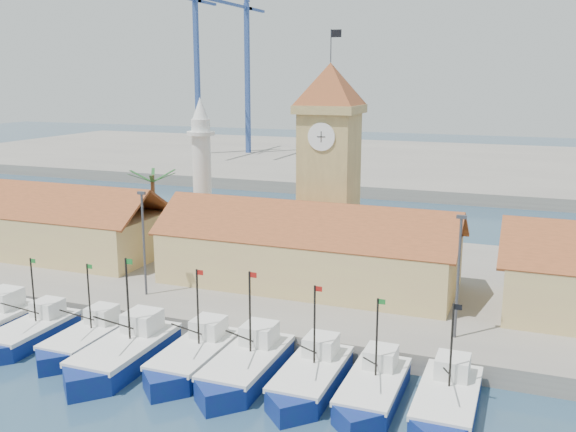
% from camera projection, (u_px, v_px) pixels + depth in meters
% --- Properties ---
extents(ground, '(400.00, 400.00, 0.00)m').
position_uv_depth(ground, '(204.00, 398.00, 40.51)').
color(ground, '#1A3647').
rests_on(ground, ground).
extents(quay, '(140.00, 32.00, 1.50)m').
position_uv_depth(quay, '(322.00, 278.00, 62.25)').
color(quay, gray).
rests_on(quay, ground).
extents(terminal, '(240.00, 80.00, 2.00)m').
position_uv_depth(terminal, '(443.00, 165.00, 140.65)').
color(terminal, gray).
rests_on(terminal, ground).
extents(boat_1, '(3.32, 9.09, 6.88)m').
position_uv_depth(boat_1, '(29.00, 334.00, 48.77)').
color(boat_1, navy).
rests_on(boat_1, ground).
extents(boat_2, '(3.30, 9.04, 6.84)m').
position_uv_depth(boat_2, '(85.00, 341.00, 47.46)').
color(boat_2, navy).
rests_on(boat_2, ground).
extents(boat_3, '(3.90, 10.69, 8.09)m').
position_uv_depth(boat_3, '(122.00, 356.00, 44.75)').
color(boat_3, navy).
rests_on(boat_3, ground).
extents(boat_4, '(3.57, 9.79, 7.41)m').
position_uv_depth(boat_4, '(193.00, 359.00, 44.32)').
color(boat_4, navy).
rests_on(boat_4, ground).
extents(boat_5, '(3.72, 10.19, 7.71)m').
position_uv_depth(boat_5, '(245.00, 368.00, 42.86)').
color(boat_5, navy).
rests_on(boat_5, ground).
extents(boat_6, '(3.50, 9.58, 7.25)m').
position_uv_depth(boat_6, '(310.00, 380.00, 41.38)').
color(boat_6, navy).
rests_on(boat_6, ground).
extents(boat_7, '(3.36, 9.19, 6.96)m').
position_uv_depth(boat_7, '(372.00, 392.00, 39.80)').
color(boat_7, navy).
rests_on(boat_7, ground).
extents(boat_8, '(3.48, 9.53, 7.21)m').
position_uv_depth(boat_8, '(446.00, 405.00, 38.23)').
color(boat_8, navy).
rests_on(boat_8, ground).
extents(hall_left, '(31.20, 10.13, 7.61)m').
position_uv_depth(hall_left, '(28.00, 227.00, 69.12)').
color(hall_left, tan).
rests_on(hall_left, quay).
extents(hall_center, '(27.04, 10.13, 7.61)m').
position_uv_depth(hall_center, '(308.00, 257.00, 57.91)').
color(hall_center, tan).
rests_on(hall_center, quay).
extents(clock_tower, '(5.80, 5.80, 22.70)m').
position_uv_depth(clock_tower, '(329.00, 161.00, 61.69)').
color(clock_tower, tan).
rests_on(clock_tower, quay).
extents(minaret, '(3.00, 3.00, 16.30)m').
position_uv_depth(minaret, '(202.00, 173.00, 69.25)').
color(minaret, silver).
rests_on(minaret, quay).
extents(palm_tree, '(5.60, 5.03, 8.39)m').
position_uv_depth(palm_tree, '(154.00, 205.00, 69.91)').
color(palm_tree, brown).
rests_on(palm_tree, quay).
extents(lamp_posts, '(80.70, 0.25, 9.03)m').
position_uv_depth(lamp_posts, '(281.00, 253.00, 49.91)').
color(lamp_posts, '#3F3F44').
rests_on(lamp_posts, quay).
extents(crane_blue_far, '(1.00, 32.31, 42.95)m').
position_uv_depth(crane_blue_far, '(194.00, 50.00, 146.52)').
color(crane_blue_far, '#2E498C').
rests_on(crane_blue_far, terminal).
extents(crane_blue_near, '(1.00, 33.30, 41.50)m').
position_uv_depth(crane_blue_near, '(244.00, 54.00, 148.45)').
color(crane_blue_near, '#2E498C').
rests_on(crane_blue_near, terminal).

